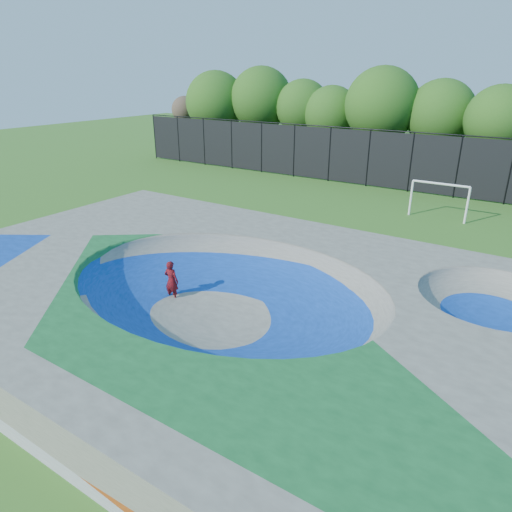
{
  "coord_description": "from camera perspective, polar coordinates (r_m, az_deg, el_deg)",
  "views": [
    {
      "loc": [
        8.22,
        -10.62,
        7.69
      ],
      "look_at": [
        -0.72,
        3.0,
        1.1
      ],
      "focal_mm": 32.0,
      "sensor_mm": 36.0,
      "label": 1
    }
  ],
  "objects": [
    {
      "name": "skateboard",
      "position": [
        16.91,
        -10.35,
        -5.33
      ],
      "size": [
        0.79,
        0.25,
        0.05
      ],
      "primitive_type": "cube",
      "rotation": [
        0.0,
        0.0,
        -0.04
      ],
      "color": "black",
      "rests_on": "ground"
    },
    {
      "name": "soccer_goal",
      "position": [
        27.33,
        21.95,
        7.19
      ],
      "size": [
        3.13,
        0.12,
        2.07
      ],
      "color": "white",
      "rests_on": "ground"
    },
    {
      "name": "treeline",
      "position": [
        37.53,
        22.49,
        16.33
      ],
      "size": [
        51.48,
        6.89,
        8.26
      ],
      "color": "#432C21",
      "rests_on": "ground"
    },
    {
      "name": "skater",
      "position": [
        16.59,
        -10.52,
        -3.07
      ],
      "size": [
        0.6,
        0.43,
        1.52
      ],
      "primitive_type": "imported",
      "rotation": [
        0.0,
        0.0,
        3.28
      ],
      "color": "#B20E15",
      "rests_on": "ground"
    },
    {
      "name": "ground",
      "position": [
        15.48,
        -3.9,
        -7.83
      ],
      "size": [
        120.0,
        120.0,
        0.0
      ],
      "primitive_type": "plane",
      "color": "#30661C",
      "rests_on": "ground"
    },
    {
      "name": "skate_deck",
      "position": [
        15.12,
        -3.97,
        -5.36
      ],
      "size": [
        22.0,
        14.0,
        1.5
      ],
      "primitive_type": "cube",
      "color": "gray",
      "rests_on": "ground"
    },
    {
      "name": "fence",
      "position": [
        33.15,
        18.81,
        11.16
      ],
      "size": [
        48.09,
        0.09,
        4.04
      ],
      "color": "black",
      "rests_on": "ground"
    }
  ]
}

